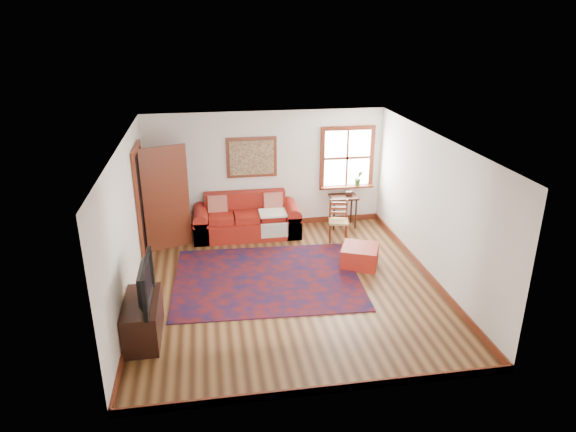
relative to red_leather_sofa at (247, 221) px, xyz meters
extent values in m
plane|color=#3B210F|center=(0.47, -2.32, -0.28)|extent=(5.50, 5.50, 0.00)
cube|color=silver|center=(0.47, 0.43, 0.97)|extent=(5.00, 0.04, 2.50)
cube|color=silver|center=(0.47, -5.07, 0.97)|extent=(5.00, 0.04, 2.50)
cube|color=silver|center=(-2.03, -2.32, 0.97)|extent=(0.04, 5.50, 2.50)
cube|color=silver|center=(2.97, -2.32, 0.97)|extent=(0.04, 5.50, 2.50)
cube|color=white|center=(0.47, -2.32, 2.22)|extent=(5.00, 5.50, 0.04)
cube|color=maroon|center=(0.47, 0.41, -0.22)|extent=(5.00, 0.03, 0.12)
cube|color=maroon|center=(-2.01, -2.32, -0.22)|extent=(0.03, 5.50, 0.12)
cube|color=maroon|center=(2.96, -2.32, -0.22)|extent=(0.03, 5.50, 0.12)
cube|color=white|center=(2.22, 0.41, 1.17)|extent=(1.00, 0.02, 1.20)
cube|color=maroon|center=(2.22, 0.40, 1.81)|extent=(1.18, 0.06, 0.09)
cube|color=maroon|center=(2.22, 0.40, 0.52)|extent=(1.18, 0.06, 0.09)
cube|color=maroon|center=(1.68, 0.40, 1.17)|extent=(0.09, 0.06, 1.20)
cube|color=maroon|center=(2.77, 0.40, 1.17)|extent=(0.09, 0.06, 1.20)
cube|color=maroon|center=(2.22, 0.40, 1.17)|extent=(1.00, 0.04, 0.05)
cube|color=maroon|center=(2.22, 0.33, 0.55)|extent=(1.15, 0.20, 0.04)
imported|color=#275B1F|center=(2.47, 0.31, 0.73)|extent=(0.18, 0.15, 0.33)
cube|color=black|center=(-2.02, -0.72, 0.74)|extent=(0.02, 0.90, 2.05)
cube|color=maroon|center=(-1.99, -1.22, 0.74)|extent=(0.06, 0.09, 2.05)
cube|color=maroon|center=(-1.99, -0.23, 0.74)|extent=(0.06, 0.09, 2.05)
cube|color=maroon|center=(-1.99, -0.72, 1.81)|extent=(0.06, 1.08, 0.09)
cube|color=maroon|center=(-1.56, -0.43, 0.74)|extent=(0.86, 0.35, 2.05)
cube|color=silver|center=(-1.56, -0.43, 0.84)|extent=(0.56, 0.22, 1.33)
cube|color=maroon|center=(0.17, 0.40, 1.27)|extent=(1.05, 0.04, 0.85)
cube|color=tan|center=(0.17, 0.37, 1.27)|extent=(0.92, 0.03, 0.72)
cube|color=#500E0B|center=(0.17, -2.03, -0.27)|extent=(3.31, 2.70, 0.02)
cube|color=maroon|center=(0.00, -0.06, -0.09)|extent=(2.19, 0.90, 0.38)
cube|color=maroon|center=(0.00, 0.27, 0.33)|extent=(1.70, 0.25, 0.48)
cube|color=maroon|center=(-0.95, -0.06, -0.05)|extent=(0.30, 0.90, 0.48)
cube|color=maroon|center=(0.94, -0.06, -0.05)|extent=(0.30, 0.90, 0.48)
cube|color=orange|center=(-0.58, 0.12, 0.36)|extent=(0.40, 0.19, 0.41)
cube|color=orange|center=(0.58, 0.12, 0.36)|extent=(0.40, 0.19, 0.41)
cube|color=silver|center=(0.52, -0.23, 0.24)|extent=(0.55, 0.50, 0.04)
cube|color=maroon|center=(1.92, -1.77, -0.10)|extent=(0.84, 0.84, 0.36)
cube|color=black|center=(2.10, 0.10, 0.39)|extent=(0.58, 0.43, 0.04)
cylinder|color=black|center=(1.86, -0.08, 0.04)|extent=(0.04, 0.04, 0.65)
cylinder|color=black|center=(2.34, -0.08, 0.04)|extent=(0.04, 0.04, 0.65)
cylinder|color=black|center=(1.86, 0.28, 0.04)|extent=(0.04, 0.04, 0.65)
cylinder|color=black|center=(2.34, 0.28, 0.04)|extent=(0.04, 0.04, 0.65)
cube|color=tan|center=(1.81, -0.62, 0.13)|extent=(0.46, 0.44, 0.04)
cylinder|color=maroon|center=(1.62, -0.74, -0.09)|extent=(0.04, 0.04, 0.40)
cylinder|color=maroon|center=(1.93, -0.81, -0.09)|extent=(0.04, 0.04, 0.40)
cylinder|color=maroon|center=(1.68, -0.44, 0.13)|extent=(0.04, 0.04, 0.83)
cylinder|color=maroon|center=(2.00, -0.51, 0.13)|extent=(0.04, 0.04, 0.83)
cube|color=maroon|center=(1.84, -0.47, 0.36)|extent=(0.33, 0.10, 0.25)
cube|color=black|center=(-1.77, -3.49, 0.01)|extent=(0.48, 1.06, 0.59)
imported|color=black|center=(-1.75, -3.52, 0.61)|extent=(0.14, 1.06, 0.61)
cylinder|color=silver|center=(-1.72, -3.14, 0.39)|extent=(0.12, 0.12, 0.18)
cylinder|color=#FFA53F|center=(-1.72, -3.14, 0.36)|extent=(0.07, 0.07, 0.12)
camera|label=1|loc=(-0.75, -9.95, 4.00)|focal=32.00mm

